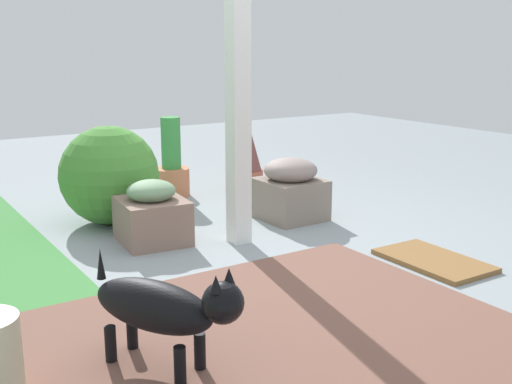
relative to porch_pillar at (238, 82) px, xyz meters
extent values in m
plane|color=gray|center=(-0.38, 0.06, -1.05)|extent=(12.00, 12.00, 0.00)
cube|color=brown|center=(-1.31, 0.71, -1.04)|extent=(1.80, 2.40, 0.02)
cube|color=white|center=(0.00, 0.00, 0.00)|extent=(0.12, 0.12, 2.10)
cube|color=gray|center=(0.28, -0.62, -0.90)|extent=(0.46, 0.44, 0.30)
ellipsoid|color=gray|center=(0.28, -0.62, -0.68)|extent=(0.40, 0.40, 0.18)
cube|color=#896C5E|center=(0.31, 0.48, -0.90)|extent=(0.50, 0.46, 0.29)
ellipsoid|color=gray|center=(0.31, 0.48, -0.70)|extent=(0.32, 0.32, 0.14)
sphere|color=#448633|center=(0.89, 0.55, -0.69)|extent=(0.71, 0.71, 0.71)
cylinder|color=#AA5640|center=(1.34, -0.91, -0.97)|extent=(0.30, 0.30, 0.16)
cone|color=brown|center=(1.34, -0.91, -0.64)|extent=(0.27, 0.27, 0.50)
cylinder|color=#BF6F4B|center=(1.42, -0.20, -0.93)|extent=(0.30, 0.30, 0.24)
cylinder|color=#398D42|center=(1.42, -0.20, -0.59)|extent=(0.17, 0.17, 0.44)
ellipsoid|color=black|center=(-1.23, 1.16, -0.78)|extent=(0.59, 0.42, 0.21)
sphere|color=black|center=(-1.53, 1.01, -0.69)|extent=(0.16, 0.16, 0.16)
cone|color=black|center=(-1.51, 0.97, -0.60)|extent=(0.05, 0.05, 0.07)
cone|color=black|center=(-1.55, 1.05, -0.60)|extent=(0.05, 0.05, 0.07)
cylinder|color=black|center=(-1.36, 1.02, -0.96)|extent=(0.05, 0.05, 0.17)
cylinder|color=black|center=(-1.42, 1.14, -0.96)|extent=(0.05, 0.05, 0.17)
cylinder|color=black|center=(-1.05, 1.18, -0.96)|extent=(0.05, 0.05, 0.17)
cylinder|color=black|center=(-1.11, 1.30, -0.96)|extent=(0.05, 0.05, 0.17)
cone|color=black|center=(-1.00, 1.28, -0.65)|extent=(0.04, 0.04, 0.13)
cube|color=brown|center=(-0.99, -0.76, -1.03)|extent=(0.67, 0.40, 0.03)
camera|label=1|loc=(-3.40, 2.08, 0.24)|focal=44.16mm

